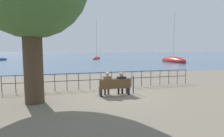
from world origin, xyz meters
The scene contains 10 objects.
ground_plane centered at (0.00, 0.00, 0.00)m, with size 1000.00×1000.00×0.00m, color #706656.
harbor_water centered at (0.00, 158.77, 0.00)m, with size 600.00×300.00×0.01m.
park_bench centered at (0.00, -0.06, 0.43)m, with size 1.74×0.45×0.90m.
seated_person_left centered at (-0.39, 0.01, 0.70)m, with size 0.42×0.35×1.29m.
seated_person_right centered at (0.39, 0.01, 0.69)m, with size 0.49×0.35×1.25m.
promenade_railing centered at (0.00, 1.90, 0.69)m, with size 12.07×0.04×1.05m.
closed_umbrella centered at (1.14, 0.09, 0.58)m, with size 0.09×0.09×1.04m.
sailboat_0 centered at (19.79, 23.58, 0.37)m, with size 2.39×8.18×10.93m.
sailboat_1 centered at (6.65, 42.50, 0.30)m, with size 4.36×7.48×12.02m.
harbor_lighthouse centered at (-22.34, 112.88, 11.34)m, with size 6.30×6.30×24.39m.
Camera 1 is at (-2.57, -8.97, 2.41)m, focal length 28.00 mm.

